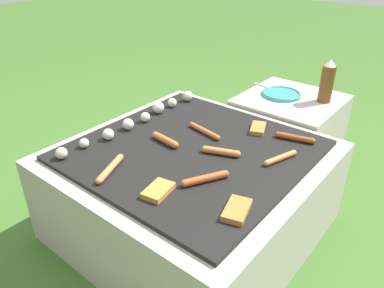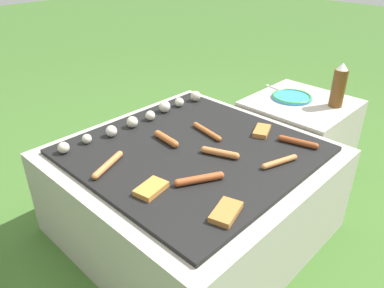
% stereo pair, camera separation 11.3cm
% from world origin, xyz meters
% --- Properties ---
extents(ground_plane, '(14.00, 14.00, 0.00)m').
position_xyz_m(ground_plane, '(0.00, 0.00, 0.00)').
color(ground_plane, '#3D6628').
extents(grill, '(1.00, 1.00, 0.42)m').
position_xyz_m(grill, '(0.00, 0.00, 0.21)').
color(grill, '#B2AA9E').
rests_on(grill, ground_plane).
extents(side_ledge, '(0.50, 0.50, 0.42)m').
position_xyz_m(side_ledge, '(0.76, -0.08, 0.21)').
color(side_ledge, '#B2AA9E').
rests_on(side_ledge, ground_plane).
extents(sausage_back_right, '(0.06, 0.17, 0.03)m').
position_xyz_m(sausage_back_right, '(0.33, -0.30, 0.43)').
color(sausage_back_right, '#93421E').
rests_on(sausage_back_right, grill).
extents(sausage_mid_right, '(0.05, 0.19, 0.02)m').
position_xyz_m(sausage_mid_right, '(0.14, 0.04, 0.43)').
color(sausage_mid_right, '#B7602D').
rests_on(sausage_mid_right, grill).
extents(sausage_back_left, '(0.08, 0.15, 0.03)m').
position_xyz_m(sausage_back_left, '(0.03, -0.12, 0.43)').
color(sausage_back_left, '#C6753D').
rests_on(sausage_back_left, grill).
extents(sausage_mid_left, '(0.04, 0.15, 0.03)m').
position_xyz_m(sausage_mid_left, '(-0.04, 0.12, 0.44)').
color(sausage_mid_left, '#B7602D').
rests_on(sausage_mid_left, grill).
extents(sausage_front_center, '(0.18, 0.09, 0.03)m').
position_xyz_m(sausage_front_center, '(-0.32, 0.13, 0.43)').
color(sausage_front_center, '#C6753D').
rests_on(sausage_front_center, grill).
extents(sausage_front_left, '(0.17, 0.10, 0.03)m').
position_xyz_m(sausage_front_left, '(-0.16, -0.19, 0.43)').
color(sausage_front_left, '#A34C23').
rests_on(sausage_front_left, grill).
extents(sausage_back_center, '(0.16, 0.07, 0.02)m').
position_xyz_m(sausage_back_center, '(0.14, -0.33, 0.43)').
color(sausage_back_center, '#C6753D').
rests_on(sausage_back_center, grill).
extents(bread_slice_left, '(0.13, 0.10, 0.02)m').
position_xyz_m(bread_slice_left, '(0.31, -0.13, 0.43)').
color(bread_slice_left, '#B27033').
rests_on(bread_slice_left, grill).
extents(bread_slice_center, '(0.14, 0.10, 0.02)m').
position_xyz_m(bread_slice_center, '(-0.23, -0.37, 0.43)').
color(bread_slice_center, '#B27033').
rests_on(bread_slice_center, grill).
extents(bread_slice_right, '(0.12, 0.09, 0.02)m').
position_xyz_m(bread_slice_right, '(-0.31, -0.10, 0.43)').
color(bread_slice_right, '#D18438').
rests_on(bread_slice_right, grill).
extents(mushroom_row, '(0.81, 0.08, 0.06)m').
position_xyz_m(mushroom_row, '(0.04, 0.34, 0.45)').
color(mushroom_row, beige).
rests_on(mushroom_row, grill).
extents(plate_colorful, '(0.21, 0.21, 0.02)m').
position_xyz_m(plate_colorful, '(0.76, -0.01, 0.43)').
color(plate_colorful, '#338CCC').
rests_on(plate_colorful, side_ledge).
extents(condiment_bottle, '(0.07, 0.07, 0.23)m').
position_xyz_m(condiment_bottle, '(0.82, -0.22, 0.53)').
color(condiment_bottle, brown).
rests_on(condiment_bottle, side_ledge).
extents(fork_utensil, '(0.04, 0.18, 0.01)m').
position_xyz_m(fork_utensil, '(0.81, 0.11, 0.42)').
color(fork_utensil, silver).
rests_on(fork_utensil, side_ledge).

